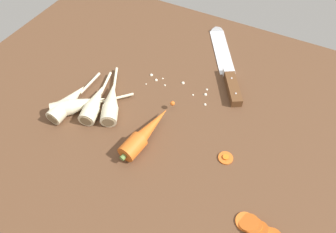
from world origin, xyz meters
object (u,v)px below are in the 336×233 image
at_px(chefs_knife, 224,59).
at_px(carrot_slice_stray_near, 226,158).
at_px(parsnip_mid_left, 69,102).
at_px(parsnip_mid_right, 111,102).
at_px(whole_carrot, 145,133).
at_px(carrot_slice_stack, 257,229).
at_px(parsnip_back, 94,103).
at_px(parsnip_front, 79,105).

height_order(chefs_knife, carrot_slice_stray_near, chefs_knife).
bearing_deg(chefs_knife, parsnip_mid_left, -129.25).
bearing_deg(parsnip_mid_right, carrot_slice_stray_near, -1.71).
distance_m(whole_carrot, carrot_slice_stack, 0.31).
xyz_separation_m(whole_carrot, parsnip_back, (-0.16, 0.02, -0.00)).
height_order(chefs_knife, parsnip_mid_right, parsnip_mid_right).
bearing_deg(parsnip_mid_right, parsnip_back, -147.58).
distance_m(whole_carrot, parsnip_back, 0.16).
xyz_separation_m(whole_carrot, parsnip_front, (-0.19, -0.00, -0.00)).
distance_m(parsnip_front, parsnip_back, 0.04).
distance_m(chefs_knife, parsnip_mid_left, 0.45).
bearing_deg(parsnip_front, parsnip_mid_right, 34.00).
height_order(parsnip_back, carrot_slice_stray_near, parsnip_back).
bearing_deg(whole_carrot, parsnip_mid_right, 160.41).
height_order(carrot_slice_stack, carrot_slice_stray_near, carrot_slice_stack).
distance_m(chefs_knife, carrot_slice_stack, 0.49).
height_order(whole_carrot, parsnip_mid_left, whole_carrot).
bearing_deg(carrot_slice_stray_near, parsnip_front, -174.66).
bearing_deg(whole_carrot, parsnip_mid_left, -178.69).
bearing_deg(parsnip_mid_right, carrot_slice_stack, -17.62).
height_order(parsnip_front, parsnip_mid_left, same).
bearing_deg(carrot_slice_stack, chefs_knife, 117.96).
height_order(chefs_knife, whole_carrot, whole_carrot).
bearing_deg(chefs_knife, parsnip_front, -126.74).
distance_m(parsnip_mid_right, carrot_slice_stray_near, 0.31).
height_order(parsnip_front, carrot_slice_stack, parsnip_front).
xyz_separation_m(parsnip_mid_left, carrot_slice_stray_near, (0.40, 0.04, -0.02)).
bearing_deg(parsnip_front, chefs_knife, 53.26).
relative_size(parsnip_back, carrot_slice_stack, 1.97).
relative_size(parsnip_mid_right, carrot_slice_stack, 2.05).
height_order(whole_carrot, parsnip_mid_right, whole_carrot).
height_order(parsnip_mid_right, carrot_slice_stray_near, parsnip_mid_right).
distance_m(chefs_knife, carrot_slice_stray_near, 0.33).
bearing_deg(parsnip_mid_left, carrot_slice_stack, -9.29).
relative_size(chefs_knife, carrot_slice_stray_near, 9.40).
bearing_deg(parsnip_mid_left, carrot_slice_stray_near, 5.64).
bearing_deg(parsnip_back, parsnip_mid_right, 32.42).
distance_m(whole_carrot, parsnip_mid_right, 0.13).
bearing_deg(parsnip_front, parsnip_mid_left, -170.42).
relative_size(whole_carrot, parsnip_mid_left, 1.05).
bearing_deg(carrot_slice_stack, parsnip_front, 169.64).
height_order(chefs_knife, carrot_slice_stack, carrot_slice_stack).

